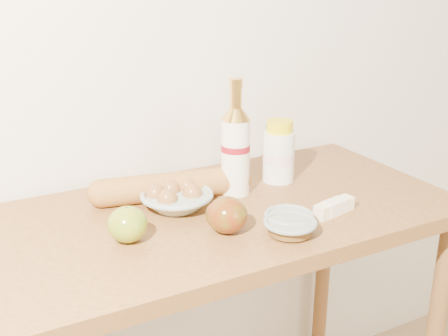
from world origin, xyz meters
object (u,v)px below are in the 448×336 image
Objects in this scene: table at (218,254)px; egg_bowl at (176,198)px; baguette at (172,186)px; cream_bottle at (279,153)px; bourbon_bottle at (236,148)px.

table is 6.25× the size of egg_bowl.
egg_bowl is 0.06m from baguette.
egg_bowl is at bearing 175.70° from cream_bottle.
egg_bowl is 0.44× the size of baguette.
cream_bottle reaches higher than baguette.
baguette is at bearing 165.94° from cream_bottle.
egg_bowl is (-0.18, -0.01, -0.10)m from bourbon_bottle.
table is at bearing -168.50° from cream_bottle.
bourbon_bottle is 0.20m from egg_bowl.
bourbon_bottle is (0.09, 0.08, 0.25)m from table.
table is at bearing -35.68° from egg_bowl.
bourbon_bottle reaches higher than cream_bottle.
bourbon_bottle is 1.60× the size of egg_bowl.
egg_bowl reaches higher than table.
baguette is (-0.16, 0.04, -0.09)m from bourbon_bottle.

